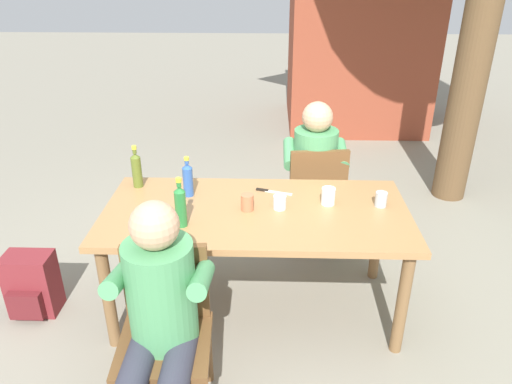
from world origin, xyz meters
The scene contains 16 objects.
ground_plane centered at (0.00, 0.00, 0.00)m, with size 24.00×24.00×0.00m, color gray.
dining_table centered at (0.00, 0.00, 0.65)m, with size 1.83×0.89×0.73m.
chair_near_left centered at (-0.42, -0.74, 0.49)m, with size 0.47×0.47×0.87m.
chair_far_right centered at (0.42, 0.74, 0.49)m, with size 0.48×0.48×0.87m.
person_in_white_shirt centered at (-0.41, -0.85, 0.66)m, with size 0.47×0.62×1.18m.
person_in_plaid_shirt centered at (0.41, 0.85, 0.66)m, with size 0.47×0.62×1.18m.
bottle_green centered at (-0.41, -0.20, 0.86)m, with size 0.06×0.06×0.30m.
bottle_blue centered at (-0.43, 0.18, 0.85)m, with size 0.06×0.06×0.26m.
bottle_olive centered at (-0.78, 0.30, 0.85)m, with size 0.06×0.06×0.28m.
cup_steel centered at (0.76, 0.08, 0.78)m, with size 0.07×0.07×0.09m, color #B2B7BC.
cup_white centered at (0.44, 0.09, 0.79)m, with size 0.08×0.08×0.11m, color white.
cup_glass centered at (0.14, 0.02, 0.77)m, with size 0.08×0.08×0.08m, color silver.
cup_terracotta centered at (-0.05, 0.00, 0.78)m, with size 0.08×0.08×0.10m, color #BC6B47.
table_knife centered at (0.09, 0.24, 0.74)m, with size 0.24×0.09×0.01m.
backpack_by_near_side centered at (-1.44, -0.08, 0.20)m, with size 0.30×0.25×0.42m.
brick_kiosk centered at (1.20, 4.00, 1.51)m, with size 1.99×1.82×2.88m.
Camera 1 is at (0.08, -2.56, 2.12)m, focal length 34.12 mm.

